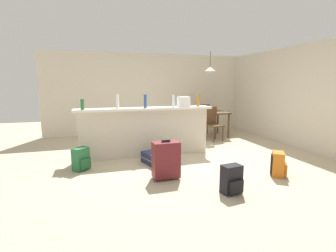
# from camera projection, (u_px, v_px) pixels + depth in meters

# --- Properties ---
(ground_plane) EXTENTS (13.00, 13.00, 0.05)m
(ground_plane) POSITION_uv_depth(u_px,v_px,m) (183.00, 158.00, 5.43)
(ground_plane) COLOR #BCAD8E
(wall_back) EXTENTS (6.60, 0.10, 2.50)m
(wall_back) POSITION_uv_depth(u_px,v_px,m) (152.00, 94.00, 8.11)
(wall_back) COLOR beige
(wall_back) RESTS_ON ground_plane
(wall_right) EXTENTS (0.10, 6.00, 2.50)m
(wall_right) POSITION_uv_depth(u_px,v_px,m) (293.00, 97.00, 6.35)
(wall_right) COLOR beige
(wall_right) RESTS_ON ground_plane
(partition_half_wall) EXTENTS (2.80, 0.20, 1.01)m
(partition_half_wall) POSITION_uv_depth(u_px,v_px,m) (146.00, 133.00, 5.50)
(partition_half_wall) COLOR beige
(partition_half_wall) RESTS_ON ground_plane
(bar_countertop) EXTENTS (2.96, 0.40, 0.05)m
(bar_countertop) POSITION_uv_depth(u_px,v_px,m) (145.00, 109.00, 5.41)
(bar_countertop) COLOR white
(bar_countertop) RESTS_ON partition_half_wall
(bottle_green) EXTENTS (0.07, 0.07, 0.21)m
(bottle_green) POSITION_uv_depth(u_px,v_px,m) (82.00, 104.00, 4.95)
(bottle_green) COLOR #2D6B38
(bottle_green) RESTS_ON bar_countertop
(bottle_white) EXTENTS (0.06, 0.06, 0.30)m
(bottle_white) POSITION_uv_depth(u_px,v_px,m) (118.00, 101.00, 5.23)
(bottle_white) COLOR silver
(bottle_white) RESTS_ON bar_countertop
(bottle_blue) EXTENTS (0.06, 0.06, 0.28)m
(bottle_blue) POSITION_uv_depth(u_px,v_px,m) (145.00, 101.00, 5.34)
(bottle_blue) COLOR #284C89
(bottle_blue) RESTS_ON bar_countertop
(bottle_clear) EXTENTS (0.06, 0.06, 0.27)m
(bottle_clear) POSITION_uv_depth(u_px,v_px,m) (174.00, 101.00, 5.52)
(bottle_clear) COLOR silver
(bottle_clear) RESTS_ON bar_countertop
(bottle_amber) EXTENTS (0.07, 0.07, 0.27)m
(bottle_amber) POSITION_uv_depth(u_px,v_px,m) (198.00, 100.00, 5.74)
(bottle_amber) COLOR #9E661E
(bottle_amber) RESTS_ON bar_countertop
(grocery_bag) EXTENTS (0.26, 0.18, 0.22)m
(grocery_bag) POSITION_uv_depth(u_px,v_px,m) (184.00, 102.00, 5.64)
(grocery_bag) COLOR silver
(grocery_bag) RESTS_ON bar_countertop
(dining_table) EXTENTS (1.10, 0.80, 0.74)m
(dining_table) POSITION_uv_depth(u_px,v_px,m) (209.00, 115.00, 7.49)
(dining_table) COLOR #4C331E
(dining_table) RESTS_ON ground_plane
(dining_chair_near_partition) EXTENTS (0.48, 0.48, 0.93)m
(dining_chair_near_partition) POSITION_uv_depth(u_px,v_px,m) (213.00, 122.00, 7.02)
(dining_chair_near_partition) COLOR #4C331E
(dining_chair_near_partition) RESTS_ON ground_plane
(dining_chair_far_side) EXTENTS (0.41, 0.41, 0.93)m
(dining_chair_far_side) POSITION_uv_depth(u_px,v_px,m) (202.00, 117.00, 8.01)
(dining_chair_far_side) COLOR #4C331E
(dining_chair_far_side) RESTS_ON ground_plane
(pendant_lamp) EXTENTS (0.34, 0.34, 0.62)m
(pendant_lamp) POSITION_uv_depth(u_px,v_px,m) (210.00, 69.00, 7.36)
(pendant_lamp) COLOR black
(suitcase_flat_navy) EXTENTS (0.68, 0.89, 0.22)m
(suitcase_flat_navy) POSITION_uv_depth(u_px,v_px,m) (160.00, 159.00, 4.97)
(suitcase_flat_navy) COLOR #1E284C
(suitcase_flat_navy) RESTS_ON ground_plane
(backpack_orange) EXTENTS (0.33, 0.34, 0.42)m
(backpack_orange) POSITION_uv_depth(u_px,v_px,m) (278.00, 165.00, 4.30)
(backpack_orange) COLOR orange
(backpack_orange) RESTS_ON ground_plane
(backpack_black) EXTENTS (0.30, 0.28, 0.42)m
(backpack_black) POSITION_uv_depth(u_px,v_px,m) (232.00, 180.00, 3.62)
(backpack_black) COLOR black
(backpack_black) RESTS_ON ground_plane
(suitcase_upright_maroon) EXTENTS (0.45, 0.25, 0.67)m
(suitcase_upright_maroon) POSITION_uv_depth(u_px,v_px,m) (166.00, 160.00, 4.16)
(suitcase_upright_maroon) COLOR maroon
(suitcase_upright_maroon) RESTS_ON ground_plane
(backpack_green) EXTENTS (0.34, 0.34, 0.42)m
(backpack_green) POSITION_uv_depth(u_px,v_px,m) (81.00, 159.00, 4.60)
(backpack_green) COLOR #286B3D
(backpack_green) RESTS_ON ground_plane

